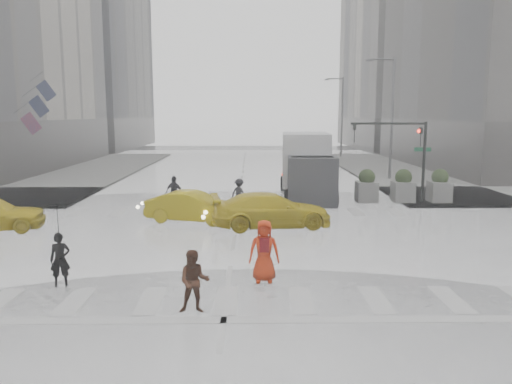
{
  "coord_description": "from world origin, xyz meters",
  "views": [
    {
      "loc": [
        0.64,
        -18.63,
        4.88
      ],
      "look_at": [
        0.89,
        2.0,
        1.66
      ],
      "focal_mm": 35.0,
      "sensor_mm": 36.0,
      "label": 1
    }
  ],
  "objects_px": {
    "taxi_mid": "(193,207)",
    "box_truck": "(307,164)",
    "pedestrian_orange": "(264,251)",
    "traffic_signal_pole": "(406,146)",
    "pedestrian_brown": "(194,282)"
  },
  "relations": [
    {
      "from": "pedestrian_orange",
      "to": "box_truck",
      "type": "distance_m",
      "value": 14.88
    },
    {
      "from": "box_truck",
      "to": "pedestrian_orange",
      "type": "bearing_deg",
      "value": -97.57
    },
    {
      "from": "pedestrian_brown",
      "to": "pedestrian_orange",
      "type": "xyz_separation_m",
      "value": [
        1.79,
        2.31,
        0.13
      ]
    },
    {
      "from": "taxi_mid",
      "to": "traffic_signal_pole",
      "type": "bearing_deg",
      "value": -51.63
    },
    {
      "from": "pedestrian_brown",
      "to": "traffic_signal_pole",
      "type": "bearing_deg",
      "value": 53.72
    },
    {
      "from": "pedestrian_brown",
      "to": "box_truck",
      "type": "distance_m",
      "value": 17.54
    },
    {
      "from": "pedestrian_orange",
      "to": "taxi_mid",
      "type": "bearing_deg",
      "value": 111.7
    },
    {
      "from": "pedestrian_brown",
      "to": "box_truck",
      "type": "relative_size",
      "value": 0.22
    },
    {
      "from": "pedestrian_brown",
      "to": "pedestrian_orange",
      "type": "bearing_deg",
      "value": 49.28
    },
    {
      "from": "taxi_mid",
      "to": "pedestrian_brown",
      "type": "bearing_deg",
      "value": -156.26
    },
    {
      "from": "traffic_signal_pole",
      "to": "taxi_mid",
      "type": "height_order",
      "value": "traffic_signal_pole"
    },
    {
      "from": "traffic_signal_pole",
      "to": "pedestrian_orange",
      "type": "xyz_separation_m",
      "value": [
        -7.96,
        -12.5,
        -2.29
      ]
    },
    {
      "from": "pedestrian_orange",
      "to": "taxi_mid",
      "type": "relative_size",
      "value": 0.43
    },
    {
      "from": "pedestrian_brown",
      "to": "box_truck",
      "type": "height_order",
      "value": "box_truck"
    },
    {
      "from": "taxi_mid",
      "to": "box_truck",
      "type": "distance_m",
      "value": 8.74
    }
  ]
}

